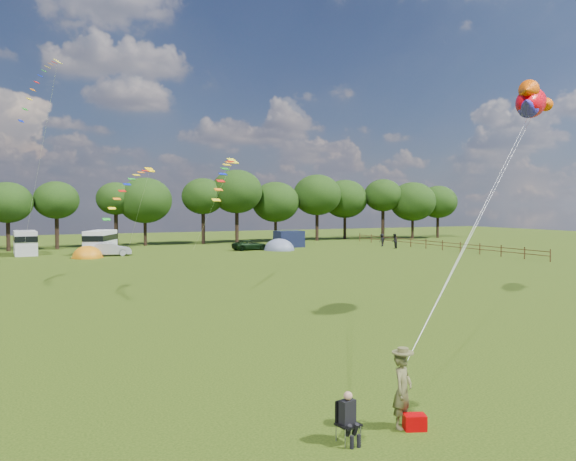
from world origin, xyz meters
name	(u,v)px	position (x,y,z in m)	size (l,w,h in m)	color
ground_plane	(372,337)	(0.00, 0.00, 0.00)	(180.00, 180.00, 0.00)	black
tree_line	(173,197)	(5.30, 54.99, 6.35)	(102.98, 10.98, 10.27)	black
fence	(434,244)	(32.00, 34.50, 0.70)	(0.12, 33.12, 1.20)	#472D19
car_b	(110,249)	(-4.54, 42.21, 0.71)	(1.49, 4.00, 1.41)	#9C9DA5
car_d	(250,245)	(11.57, 43.03, 0.59)	(1.96, 4.33, 1.18)	black
campervan_b	(25,242)	(-12.61, 47.52, 1.38)	(2.43, 5.31, 2.56)	#B1B1B3
campervan_c	(100,241)	(-5.14, 45.26, 1.38)	(4.22, 5.68, 2.56)	white
tent_orange	(87,258)	(-6.94, 40.87, 0.02)	(3.12, 3.41, 2.44)	#CB710D
tent_greyblue	(279,250)	(14.64, 41.43, 0.02)	(3.65, 4.00, 2.71)	slate
awning_navy	(289,239)	(17.79, 45.40, 1.03)	(3.30, 2.68, 2.06)	black
kite_flyer	(403,390)	(-4.55, -8.09, 0.90)	(0.66, 0.43, 1.80)	brown
camp_chair	(347,412)	(-6.20, -8.25, 0.70)	(0.55, 0.55, 1.17)	#99999E
kite_bag	(415,422)	(-4.38, -8.34, 0.18)	(0.52, 0.34, 0.37)	#A80002
fish_kite	(530,101)	(9.41, 0.65, 10.33)	(4.02, 3.33, 2.23)	#F0000A
streamer_kite_a	(43,78)	(-11.19, 27.08, 14.81)	(3.26, 5.56, 5.74)	#FFF733
streamer_kite_b	(133,183)	(-5.73, 21.35, 6.87)	(4.30, 4.59, 3.80)	#FFC303
streamer_kite_c	(227,171)	(-1.58, 13.33, 7.42)	(3.19, 4.87, 2.80)	#FFF91A
walker_a	(394,241)	(28.51, 37.70, 0.91)	(0.89, 0.55, 1.82)	black
walker_b	(382,240)	(29.35, 41.56, 0.81)	(1.05, 0.49, 1.63)	black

